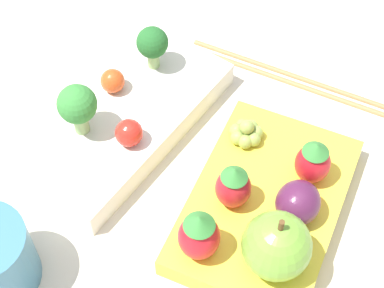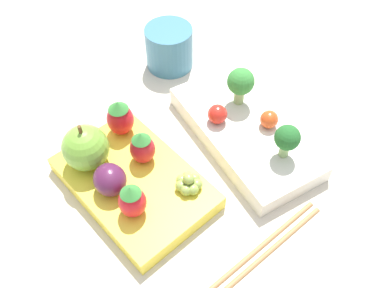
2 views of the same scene
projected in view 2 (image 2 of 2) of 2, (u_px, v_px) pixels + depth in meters
name	position (u px, v px, depth m)	size (l,w,h in m)	color
ground_plane	(193.00, 158.00, 0.54)	(4.00, 4.00, 0.00)	beige
bento_box_savoury	(245.00, 132.00, 0.55)	(0.22, 0.11, 0.03)	silver
bento_box_fruit	(135.00, 183.00, 0.51)	(0.20, 0.15, 0.02)	yellow
broccoli_floret_0	(287.00, 139.00, 0.49)	(0.03, 0.03, 0.05)	#93B770
broccoli_floret_1	(241.00, 83.00, 0.54)	(0.04, 0.04, 0.05)	#93B770
cherry_tomato_0	(217.00, 114.00, 0.54)	(0.02, 0.02, 0.02)	red
cherry_tomato_1	(269.00, 119.00, 0.53)	(0.02, 0.02, 0.02)	#DB4C1E
apple	(86.00, 148.00, 0.49)	(0.05, 0.05, 0.06)	#70A838
strawberry_0	(120.00, 118.00, 0.52)	(0.03, 0.03, 0.05)	red
strawberry_1	(142.00, 147.00, 0.50)	(0.03, 0.03, 0.05)	red
strawberry_2	(132.00, 200.00, 0.45)	(0.03, 0.03, 0.05)	red
plum	(111.00, 181.00, 0.47)	(0.04, 0.04, 0.04)	#511E42
grape_cluster	(189.00, 183.00, 0.48)	(0.03, 0.03, 0.02)	#8EA84C
drinking_cup	(169.00, 47.00, 0.63)	(0.07, 0.07, 0.06)	teal
chopsticks_pair	(251.00, 261.00, 0.45)	(0.04, 0.21, 0.01)	#A37547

